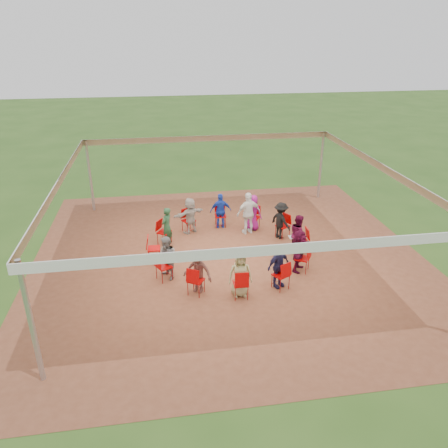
{
  "coord_description": "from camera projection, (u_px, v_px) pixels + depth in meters",
  "views": [
    {
      "loc": [
        -2.21,
        -12.93,
        7.06
      ],
      "look_at": [
        -0.12,
        0.3,
        1.08
      ],
      "focal_mm": 35.0,
      "sensor_mm": 36.0,
      "label": 1
    }
  ],
  "objects": [
    {
      "name": "person_seated_2",
      "position": [
        253.0,
        213.0,
        16.58
      ],
      "size": [
        0.78,
        0.68,
        1.39
      ],
      "primitive_type": "imported",
      "rotation": [
        0.0,
        0.0,
        2.58
      ],
      "color": "#8C146D",
      "rests_on": "ground"
    },
    {
      "name": "chair_0",
      "position": [
        301.0,
        240.0,
        14.96
      ],
      "size": [
        0.45,
        0.43,
        0.9
      ],
      "primitive_type": null,
      "rotation": [
        0.0,
        0.0,
        1.54
      ],
      "color": "#B80202",
      "rests_on": "ground"
    },
    {
      "name": "chair_1",
      "position": [
        283.0,
        226.0,
        16.05
      ],
      "size": [
        0.59,
        0.58,
        0.9
      ],
      "primitive_type": null,
      "rotation": [
        0.0,
        0.0,
        2.06
      ],
      "color": "#B80202",
      "rests_on": "ground"
    },
    {
      "name": "person_seated_4",
      "position": [
        190.0,
        216.0,
        16.31
      ],
      "size": [
        1.36,
        1.03,
        1.39
      ],
      "primitive_type": "imported",
      "rotation": [
        0.0,
        0.0,
        -2.65
      ],
      "color": "#ADA599",
      "rests_on": "ground"
    },
    {
      "name": "cable_coil",
      "position": [
        240.0,
        257.0,
        14.74
      ],
      "size": [
        0.42,
        0.42,
        0.03
      ],
      "rotation": [
        0.0,
        0.0,
        -0.22
      ],
      "color": "black",
      "rests_on": "ground"
    },
    {
      "name": "person_seated_6",
      "position": [
        167.0,
        258.0,
        13.26
      ],
      "size": [
        0.66,
        0.78,
        1.39
      ],
      "primitive_type": "imported",
      "rotation": [
        0.0,
        0.0,
        -1.08
      ],
      "color": "slate",
      "rests_on": "ground"
    },
    {
      "name": "chair_2",
      "position": [
        254.0,
        217.0,
        16.78
      ],
      "size": [
        0.59,
        0.6,
        0.9
      ],
      "primitive_type": null,
      "rotation": [
        0.0,
        0.0,
        2.58
      ],
      "color": "#B80202",
      "rests_on": "ground"
    },
    {
      "name": "chair_6",
      "position": [
        154.0,
        249.0,
        14.4
      ],
      "size": [
        0.45,
        0.43,
        0.9
      ],
      "primitive_type": null,
      "rotation": [
        0.0,
        0.0,
        -1.6
      ],
      "color": "#B80202",
      "rests_on": "ground"
    },
    {
      "name": "chair_10",
      "position": [
        281.0,
        275.0,
        12.85
      ],
      "size": [
        0.58,
        0.59,
        0.9
      ],
      "primitive_type": null,
      "rotation": [
        0.0,
        0.0,
        0.49
      ],
      "color": "#B80202",
      "rests_on": "ground"
    },
    {
      "name": "standing_person",
      "position": [
        249.0,
        213.0,
        16.22
      ],
      "size": [
        1.04,
        0.71,
        1.62
      ],
      "primitive_type": "imported",
      "rotation": [
        0.0,
        0.0,
        3.39
      ],
      "color": "white",
      "rests_on": "ground"
    },
    {
      "name": "person_seated_10",
      "position": [
        299.0,
        251.0,
        13.72
      ],
      "size": [
        1.09,
        1.35,
        1.39
      ],
      "primitive_type": "imported",
      "rotation": [
        0.0,
        0.0,
        1.01
      ],
      "color": "#460922",
      "rests_on": "ground"
    },
    {
      "name": "person_seated_8",
      "position": [
        240.0,
        274.0,
        12.41
      ],
      "size": [
        0.69,
        0.4,
        1.39
      ],
      "primitive_type": "imported",
      "rotation": [
        0.0,
        0.0,
        -0.03
      ],
      "color": "tan",
      "rests_on": "ground"
    },
    {
      "name": "person_seated_9",
      "position": [
        278.0,
        266.0,
        12.84
      ],
      "size": [
        0.91,
        0.75,
        1.39
      ],
      "primitive_type": "imported",
      "rotation": [
        0.0,
        0.0,
        0.49
      ],
      "color": "#211F45",
      "rests_on": "ground"
    },
    {
      "name": "chair_11",
      "position": [
        302.0,
        258.0,
        13.78
      ],
      "size": [
        0.6,
        0.59,
        0.9
      ],
      "primitive_type": null,
      "rotation": [
        0.0,
        0.0,
        1.01
      ],
      "color": "#B80202",
      "rests_on": "ground"
    },
    {
      "name": "chair_3",
      "position": [
        220.0,
        216.0,
        16.94
      ],
      "size": [
        0.43,
        0.45,
        0.9
      ],
      "primitive_type": null,
      "rotation": [
        0.0,
        0.0,
        3.11
      ],
      "color": "#B80202",
      "rests_on": "ground"
    },
    {
      "name": "person_seated_3",
      "position": [
        221.0,
        211.0,
        16.73
      ],
      "size": [
        0.83,
        0.44,
        1.39
      ],
      "primitive_type": "imported",
      "rotation": [
        0.0,
        0.0,
        3.11
      ],
      "color": "#1A3AAE",
      "rests_on": "ground"
    },
    {
      "name": "dirt_patch",
      "position": [
        229.0,
        256.0,
        14.86
      ],
      "size": [
        13.0,
        13.0,
        0.0
      ],
      "primitive_type": "plane",
      "color": "brown",
      "rests_on": "ground"
    },
    {
      "name": "person_seated_1",
      "position": [
        281.0,
        221.0,
        15.88
      ],
      "size": [
        0.81,
        1.0,
        1.39
      ],
      "primitive_type": "imported",
      "rotation": [
        0.0,
        0.0,
        2.06
      ],
      "color": "black",
      "rests_on": "ground"
    },
    {
      "name": "person_seated_7",
      "position": [
        198.0,
        271.0,
        12.57
      ],
      "size": [
        1.0,
        0.85,
        1.39
      ],
      "primitive_type": "imported",
      "rotation": [
        0.0,
        0.0,
        -0.56
      ],
      "color": "brown",
      "rests_on": "ground"
    },
    {
      "name": "chair_7",
      "position": [
        164.0,
        267.0,
        13.3
      ],
      "size": [
        0.59,
        0.58,
        0.9
      ],
      "primitive_type": null,
      "rotation": [
        0.0,
        0.0,
        -1.08
      ],
      "color": "#B80202",
      "rests_on": "ground"
    },
    {
      "name": "chair_8",
      "position": [
        196.0,
        280.0,
        12.57
      ],
      "size": [
        0.59,
        0.6,
        0.9
      ],
      "primitive_type": null,
      "rotation": [
        0.0,
        0.0,
        -0.56
      ],
      "color": "#B80202",
      "rests_on": "ground"
    },
    {
      "name": "person_seated_5",
      "position": [
        167.0,
        226.0,
        15.42
      ],
      "size": [
        0.55,
        0.61,
        1.39
      ],
      "primitive_type": "imported",
      "rotation": [
        0.0,
        0.0,
        -2.13
      ],
      "color": "#204729",
      "rests_on": "ground"
    },
    {
      "name": "tent",
      "position": [
        229.0,
        191.0,
        13.89
      ],
      "size": [
        10.33,
        10.33,
        3.0
      ],
      "color": "#B2B2B7",
      "rests_on": "ground"
    },
    {
      "name": "ground",
      "position": [
        229.0,
        256.0,
        14.86
      ],
      "size": [
        80.0,
        80.0,
        0.0
      ],
      "primitive_type": "plane",
      "color": "#2D5119",
      "rests_on": "ground"
    },
    {
      "name": "chair_5",
      "position": [
        164.0,
        232.0,
        15.57
      ],
      "size": [
        0.6,
        0.59,
        0.9
      ],
      "primitive_type": null,
      "rotation": [
        0.0,
        0.0,
        -2.13
      ],
      "color": "#B80202",
      "rests_on": "ground"
    },
    {
      "name": "laptop",
      "position": [
        294.0,
        236.0,
        14.84
      ],
      "size": [
        0.25,
        0.3,
        0.21
      ],
      "rotation": [
        0.0,
        0.0,
        1.54
      ],
      "color": "#B7B7BC",
      "rests_on": "ground"
    },
    {
      "name": "person_seated_0",
      "position": [
        298.0,
        234.0,
        14.84
      ],
      "size": [
        0.41,
        0.69,
        1.39
      ],
      "primitive_type": "imported",
      "rotation": [
        0.0,
        0.0,
        1.54
      ],
      "color": "#460922",
      "rests_on": "ground"
    },
    {
      "name": "chair_9",
      "position": [
        241.0,
        284.0,
        12.41
      ],
      "size": [
        0.43,
        0.45,
        0.9
      ],
      "primitive_type": null,
      "rotation": [
        0.0,
        0.0,
        -0.03
      ],
      "color": "#B80202",
      "rests_on": "ground"
    },
    {
      "name": "chair_4",
      "position": [
        189.0,
        221.0,
        16.5
      ],
      "size": [
        0.58,
        0.59,
        0.9
      ],
      "primitive_type": null,
      "rotation": [
        0.0,
        0.0,
        -2.65
      ],
      "color": "#B80202",
      "rests_on": "ground"
    }
  ]
}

